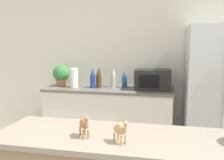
% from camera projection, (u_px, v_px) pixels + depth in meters
% --- Properties ---
extents(wall_back, '(8.00, 0.06, 2.55)m').
position_uv_depth(wall_back, '(141.00, 62.00, 3.75)').
color(wall_back, silver).
rests_on(wall_back, ground_plane).
extents(back_counter, '(1.82, 0.63, 0.91)m').
position_uv_depth(back_counter, '(109.00, 119.00, 3.64)').
color(back_counter, silver).
rests_on(back_counter, ground_plane).
extents(refrigerator, '(0.89, 0.76, 1.77)m').
position_uv_depth(refrigerator, '(221.00, 96.00, 3.18)').
color(refrigerator, silver).
rests_on(refrigerator, ground_plane).
extents(potted_plant, '(0.25, 0.25, 0.32)m').
position_uv_depth(potted_plant, '(61.00, 75.00, 3.74)').
color(potted_plant, '#9E6B47').
rests_on(potted_plant, back_counter).
extents(paper_towel_roll, '(0.11, 0.11, 0.28)m').
position_uv_depth(paper_towel_roll, '(74.00, 78.00, 3.61)').
color(paper_towel_roll, white).
rests_on(paper_towel_roll, back_counter).
extents(microwave, '(0.48, 0.37, 0.28)m').
position_uv_depth(microwave, '(153.00, 79.00, 3.44)').
color(microwave, black).
rests_on(microwave, back_counter).
extents(back_bottle_0, '(0.07, 0.07, 0.29)m').
position_uv_depth(back_bottle_0, '(113.00, 78.00, 3.63)').
color(back_bottle_0, '#B2B7BC').
rests_on(back_bottle_0, back_counter).
extents(back_bottle_1, '(0.08, 0.08, 0.29)m').
position_uv_depth(back_bottle_1, '(93.00, 78.00, 3.57)').
color(back_bottle_1, navy).
rests_on(back_bottle_1, back_counter).
extents(back_bottle_2, '(0.07, 0.07, 0.27)m').
position_uv_depth(back_bottle_2, '(98.00, 78.00, 3.66)').
color(back_bottle_2, '#2D6033').
rests_on(back_bottle_2, back_counter).
extents(back_bottle_3, '(0.08, 0.08, 0.24)m').
position_uv_depth(back_bottle_3, '(125.00, 80.00, 3.61)').
color(back_bottle_3, navy).
rests_on(back_bottle_3, back_counter).
extents(back_bottle_4, '(0.07, 0.07, 0.31)m').
position_uv_depth(back_bottle_4, '(99.00, 78.00, 3.57)').
color(back_bottle_4, brown).
rests_on(back_bottle_4, back_counter).
extents(camel_figurine, '(0.11, 0.11, 0.15)m').
position_uv_depth(camel_figurine, '(120.00, 129.00, 1.49)').
color(camel_figurine, tan).
rests_on(camel_figurine, bar_counter).
extents(camel_figurine_second, '(0.11, 0.12, 0.15)m').
position_uv_depth(camel_figurine_second, '(84.00, 124.00, 1.58)').
color(camel_figurine_second, olive).
rests_on(camel_figurine_second, bar_counter).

